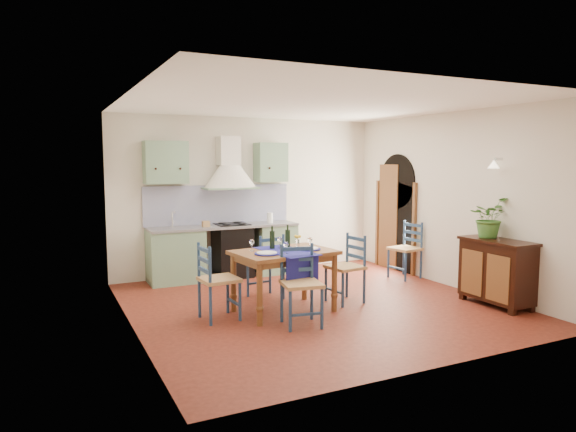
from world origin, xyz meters
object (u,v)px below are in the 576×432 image
object	(u,v)px
chair_near	(301,284)
sideboard	(496,270)
dining_table	(284,258)
potted_plant	(488,217)

from	to	relation	value
chair_near	sideboard	bearing A→B (deg)	-8.62
dining_table	potted_plant	distance (m)	2.98
chair_near	potted_plant	bearing A→B (deg)	-4.58
chair_near	dining_table	bearing A→B (deg)	84.00
chair_near	potted_plant	world-z (taller)	potted_plant
chair_near	potted_plant	distance (m)	2.98
dining_table	sideboard	xyz separation A→B (m)	(2.80, -1.03, -0.22)
chair_near	potted_plant	size ratio (longest dim) A/B	1.71
dining_table	chair_near	size ratio (longest dim) A/B	1.41
dining_table	potted_plant	bearing A→B (deg)	-16.32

